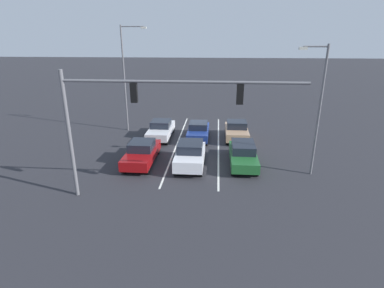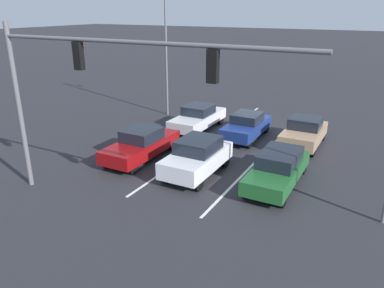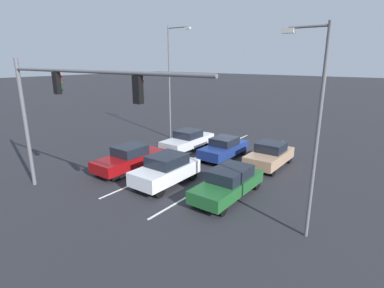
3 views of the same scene
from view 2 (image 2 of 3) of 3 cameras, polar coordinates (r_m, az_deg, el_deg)
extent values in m
plane|color=#28282D|center=(23.13, 9.13, 1.61)|extent=(240.00, 240.00, 0.00)
cube|color=silver|center=(20.76, 11.56, -0.71)|extent=(0.12, 16.20, 0.01)
cube|color=silver|center=(21.87, 3.10, 0.77)|extent=(0.12, 16.20, 0.01)
cube|color=#1E5928|center=(16.45, 12.86, -4.16)|extent=(1.73, 4.62, 0.61)
cube|color=black|center=(16.43, 13.25, -1.99)|extent=(1.52, 2.30, 0.56)
cube|color=red|center=(18.32, 16.69, -1.44)|extent=(0.24, 0.06, 0.12)
cube|color=red|center=(18.57, 13.06, -0.81)|extent=(0.24, 0.06, 0.12)
cylinder|color=black|center=(14.89, 13.62, -8.21)|extent=(0.22, 0.62, 0.62)
cylinder|color=black|center=(15.26, 8.27, -7.11)|extent=(0.22, 0.62, 0.62)
cylinder|color=black|center=(17.99, 16.59, -3.41)|extent=(0.22, 0.62, 0.62)
cylinder|color=black|center=(18.29, 12.11, -2.61)|extent=(0.22, 0.62, 0.62)
cube|color=silver|center=(17.00, 0.76, -2.38)|extent=(1.84, 4.01, 0.75)
cube|color=black|center=(16.87, 0.98, -0.14)|extent=(1.62, 1.97, 0.58)
cube|color=red|center=(18.34, 5.39, -0.13)|extent=(0.24, 0.06, 0.12)
cube|color=red|center=(18.84, 1.80, 0.51)|extent=(0.24, 0.06, 0.12)
cylinder|color=black|center=(15.69, 0.94, -5.89)|extent=(0.22, 0.71, 0.71)
cylinder|color=black|center=(16.40, -3.98, -4.73)|extent=(0.22, 0.71, 0.71)
cylinder|color=black|center=(18.00, 5.05, -2.44)|extent=(0.22, 0.71, 0.71)
cylinder|color=black|center=(18.63, 0.59, -1.56)|extent=(0.22, 0.71, 0.71)
cube|color=maroon|center=(19.03, -7.73, -0.38)|extent=(1.80, 4.65, 0.65)
cube|color=black|center=(18.89, -7.67, 1.44)|extent=(1.59, 1.81, 0.58)
cube|color=red|center=(20.44, -2.58, 1.72)|extent=(0.24, 0.06, 0.12)
cube|color=red|center=(21.09, -5.52, 2.23)|extent=(0.24, 0.06, 0.12)
cylinder|color=black|center=(17.42, -8.99, -3.58)|extent=(0.22, 0.62, 0.62)
cylinder|color=black|center=(18.33, -12.85, -2.62)|extent=(0.22, 0.62, 0.62)
cylinder|color=black|center=(20.11, -2.97, -0.06)|extent=(0.22, 0.62, 0.62)
cylinder|color=black|center=(20.91, -6.59, 0.63)|extent=(0.22, 0.62, 0.62)
cube|color=tan|center=(21.51, 16.65, 1.41)|extent=(1.86, 4.02, 0.67)
cube|color=black|center=(21.46, 16.89, 3.10)|extent=(1.64, 1.59, 0.58)
cube|color=red|center=(23.22, 19.31, 2.91)|extent=(0.24, 0.06, 0.12)
cube|color=red|center=(23.43, 16.19, 3.40)|extent=(0.24, 0.06, 0.12)
cylinder|color=black|center=(20.14, 17.87, -1.00)|extent=(0.22, 0.63, 0.63)
cylinder|color=black|center=(20.45, 13.49, -0.26)|extent=(0.22, 0.63, 0.63)
cylinder|color=black|center=(22.85, 19.30, 1.31)|extent=(0.22, 0.63, 0.63)
cylinder|color=black|center=(23.12, 15.42, 1.94)|extent=(0.22, 0.63, 0.63)
cube|color=navy|center=(22.08, 8.29, 2.50)|extent=(1.72, 4.18, 0.65)
cube|color=black|center=(21.96, 8.41, 4.00)|extent=(1.51, 1.76, 0.52)
cube|color=red|center=(23.73, 11.40, 3.96)|extent=(0.24, 0.06, 0.12)
cube|color=red|center=(24.08, 8.68, 4.37)|extent=(0.24, 0.06, 0.12)
cylinder|color=black|center=(20.59, 8.64, 0.21)|extent=(0.22, 0.62, 0.62)
cylinder|color=black|center=(21.09, 4.93, 0.85)|extent=(0.22, 0.62, 0.62)
cylinder|color=black|center=(23.35, 11.23, 2.46)|extent=(0.22, 0.62, 0.62)
cylinder|color=black|center=(23.79, 7.90, 2.99)|extent=(0.22, 0.62, 0.62)
cube|color=silver|center=(23.38, 0.90, 3.80)|extent=(1.80, 4.64, 0.63)
cube|color=black|center=(23.29, 1.00, 5.24)|extent=(1.58, 1.76, 0.55)
cube|color=red|center=(25.07, 4.60, 5.23)|extent=(0.24, 0.06, 0.12)
cube|color=red|center=(25.58, 2.01, 5.58)|extent=(0.24, 0.06, 0.12)
cylinder|color=black|center=(21.69, 0.61, 1.62)|extent=(0.22, 0.72, 0.72)
cylinder|color=black|center=(22.41, -2.87, 2.21)|extent=(0.22, 0.72, 0.72)
cylinder|color=black|center=(24.64, 4.33, 3.83)|extent=(0.22, 0.72, 0.72)
cylinder|color=black|center=(25.27, 1.14, 4.31)|extent=(0.22, 0.72, 0.72)
cylinder|color=slate|center=(16.70, -24.81, 4.88)|extent=(0.20, 0.20, 6.75)
cylinder|color=slate|center=(12.07, -8.99, 15.08)|extent=(11.73, 0.14, 0.14)
cube|color=black|center=(10.72, 3.18, 11.75)|extent=(0.32, 0.22, 0.95)
sphere|color=red|center=(10.83, 3.59, 13.34)|extent=(0.20, 0.20, 0.20)
sphere|color=#4C420C|center=(10.87, 3.55, 11.85)|extent=(0.20, 0.20, 0.20)
sphere|color=#0A3814|center=(10.91, 3.52, 10.37)|extent=(0.20, 0.20, 0.20)
cube|color=black|center=(13.65, -16.91, 12.73)|extent=(0.32, 0.22, 0.95)
sphere|color=red|center=(13.73, -16.56, 14.01)|extent=(0.20, 0.20, 0.20)
sphere|color=#4C420C|center=(13.76, -16.44, 12.83)|extent=(0.20, 0.20, 0.20)
sphere|color=#0A3814|center=(13.80, -16.32, 11.66)|extent=(0.20, 0.20, 0.20)
cylinder|color=slate|center=(26.20, -3.97, 14.38)|extent=(0.14, 0.14, 9.29)
camera|label=1|loc=(7.23, -102.26, 2.94)|focal=28.00mm
camera|label=3|loc=(3.99, 77.19, -4.29)|focal=28.00mm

